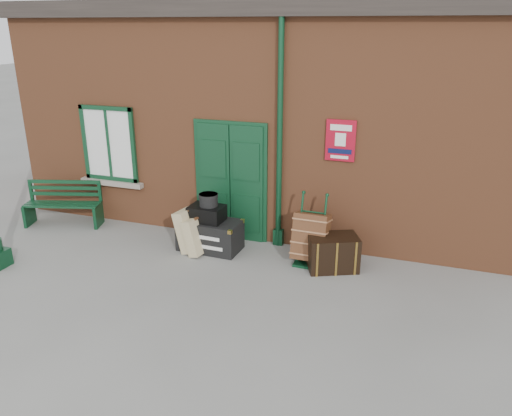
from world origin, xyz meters
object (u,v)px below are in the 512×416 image
at_px(bench, 64,202).
at_px(houdini_trunk, 210,235).
at_px(porter_trolley, 311,237).
at_px(dark_trunk, 333,253).

distance_m(bench, houdini_trunk, 3.34).
bearing_deg(bench, houdini_trunk, -19.07).
xyz_separation_m(houdini_trunk, porter_trolley, (1.85, 0.09, 0.18)).
height_order(houdini_trunk, dark_trunk, dark_trunk).
relative_size(porter_trolley, dark_trunk, 1.46).
distance_m(houdini_trunk, porter_trolley, 1.86).
bearing_deg(dark_trunk, porter_trolley, 137.18).
relative_size(houdini_trunk, porter_trolley, 0.93).
relative_size(houdini_trunk, dark_trunk, 1.36).
distance_m(porter_trolley, dark_trunk, 0.46).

